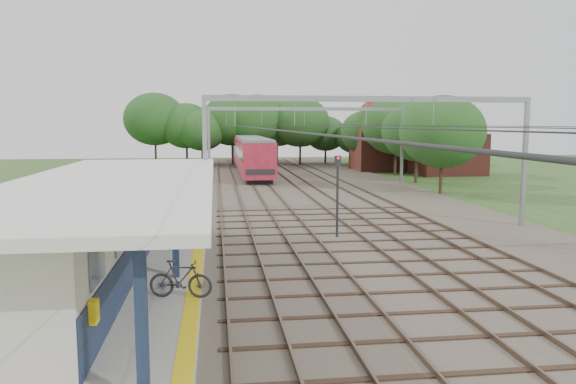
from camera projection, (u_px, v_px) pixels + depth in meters
ground at (397, 345)px, 14.25m from camera, size 160.00×160.00×0.00m
ballast_bed at (324, 194)px, 44.29m from camera, size 18.00×90.00×0.10m
platform at (154, 237)px, 27.05m from camera, size 5.00×52.00×0.35m
yellow_stripe at (201, 232)px, 27.31m from camera, size 0.45×52.00×0.01m
station_building at (91, 225)px, 19.75m from camera, size 3.41×18.00×3.40m
canopy at (117, 183)px, 18.72m from camera, size 6.40×20.00×3.44m
rail_tracks at (293, 193)px, 43.95m from camera, size 11.80×88.00×0.15m
catenary_system at (329, 125)px, 38.90m from camera, size 17.22×88.00×7.00m
tree_band at (282, 129)px, 70.37m from camera, size 31.72×30.88×8.82m
house_near at (448, 147)px, 61.86m from camera, size 7.00×6.12×7.89m
house_far at (387, 143)px, 67.09m from camera, size 8.00×6.12×8.66m
person at (180, 209)px, 28.05m from camera, size 0.73×0.49×1.98m
bicycle at (181, 279)px, 16.95m from camera, size 2.00×0.91×1.16m
train at (248, 151)px, 68.63m from camera, size 3.07×38.17×4.02m
signal_post at (338, 188)px, 27.12m from camera, size 0.32×0.29×4.06m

